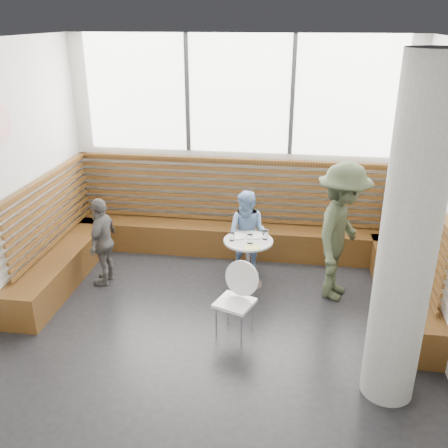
# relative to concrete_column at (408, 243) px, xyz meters

# --- Properties ---
(room) EXTENTS (5.00, 5.00, 3.20)m
(room) POSITION_rel_concrete_column_xyz_m (-1.85, 0.60, 0.00)
(room) COLOR silver
(room) RESTS_ON ground
(booth) EXTENTS (5.00, 2.50, 1.44)m
(booth) POSITION_rel_concrete_column_xyz_m (-1.85, 2.37, -1.19)
(booth) COLOR #492D12
(booth) RESTS_ON ground
(concrete_column) EXTENTS (0.50, 0.50, 3.20)m
(concrete_column) POSITION_rel_concrete_column_xyz_m (0.00, 0.00, 0.00)
(concrete_column) COLOR gray
(concrete_column) RESTS_ON ground
(cafe_table) EXTENTS (0.66, 0.66, 0.67)m
(cafe_table) POSITION_rel_concrete_column_xyz_m (-1.57, 1.87, -1.12)
(cafe_table) COLOR silver
(cafe_table) RESTS_ON ground
(cafe_chair) EXTENTS (0.42, 0.41, 0.87)m
(cafe_chair) POSITION_rel_concrete_column_xyz_m (-1.59, 0.76, -1.09)
(cafe_chair) COLOR white
(cafe_chair) RESTS_ON ground
(adult_man) EXTENTS (0.99, 1.31, 1.80)m
(adult_man) POSITION_rel_concrete_column_xyz_m (-0.39, 1.78, -0.70)
(adult_man) COLOR #363F2A
(adult_man) RESTS_ON ground
(child_back) EXTENTS (0.68, 0.58, 1.23)m
(child_back) POSITION_rel_concrete_column_xyz_m (-1.60, 2.20, -0.99)
(child_back) COLOR #7599CB
(child_back) RESTS_ON ground
(child_left) EXTENTS (0.32, 0.73, 1.22)m
(child_left) POSITION_rel_concrete_column_xyz_m (-3.51, 1.68, -0.99)
(child_left) COLOR #595551
(child_left) RESTS_ON ground
(plate_near) EXTENTS (0.22, 0.22, 0.02)m
(plate_near) POSITION_rel_concrete_column_xyz_m (-1.71, 1.96, -0.92)
(plate_near) COLOR white
(plate_near) RESTS_ON cafe_table
(plate_far) EXTENTS (0.21, 0.21, 0.01)m
(plate_far) POSITION_rel_concrete_column_xyz_m (-1.50, 1.99, -0.92)
(plate_far) COLOR white
(plate_far) RESTS_ON cafe_table
(glass_left) EXTENTS (0.07, 0.07, 0.11)m
(glass_left) POSITION_rel_concrete_column_xyz_m (-1.78, 1.83, -0.87)
(glass_left) COLOR white
(glass_left) RESTS_ON cafe_table
(glass_mid) EXTENTS (0.08, 0.08, 0.12)m
(glass_mid) POSITION_rel_concrete_column_xyz_m (-1.54, 1.78, -0.87)
(glass_mid) COLOR white
(glass_mid) RESTS_ON cafe_table
(glass_right) EXTENTS (0.07, 0.07, 0.12)m
(glass_right) POSITION_rel_concrete_column_xyz_m (-1.35, 1.94, -0.87)
(glass_right) COLOR white
(glass_right) RESTS_ON cafe_table
(menu_card) EXTENTS (0.23, 0.17, 0.00)m
(menu_card) POSITION_rel_concrete_column_xyz_m (-1.50, 1.66, -0.92)
(menu_card) COLOR #A5C64C
(menu_card) RESTS_ON cafe_table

